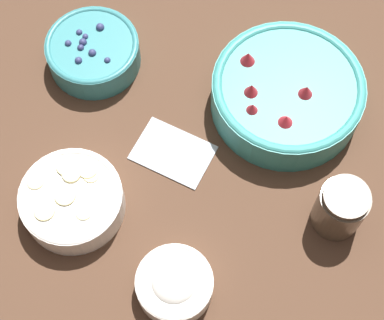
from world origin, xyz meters
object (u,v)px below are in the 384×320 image
object	(u,v)px
bowl_cream	(174,284)
bowl_blueberries	(93,51)
bowl_strawberries	(287,93)
jar_chocolate	(340,209)
bowl_bananas	(72,200)

from	to	relation	value
bowl_cream	bowl_blueberries	bearing A→B (deg)	-51.26
bowl_strawberries	jar_chocolate	distance (m)	0.23
bowl_blueberries	jar_chocolate	xyz separation A→B (m)	(-0.49, 0.16, 0.01)
bowl_bananas	jar_chocolate	distance (m)	0.43
bowl_cream	jar_chocolate	size ratio (longest dim) A/B	1.19
bowl_strawberries	bowl_bananas	size ratio (longest dim) A/B	1.58
bowl_strawberries	bowl_cream	size ratio (longest dim) A/B	2.20
bowl_cream	bowl_strawberries	bearing A→B (deg)	-100.94
bowl_strawberries	bowl_bananas	bearing A→B (deg)	47.65
bowl_bananas	bowl_cream	world-z (taller)	same
bowl_blueberries	bowl_cream	bearing A→B (deg)	128.74
bowl_blueberries	bowl_bananas	world-z (taller)	bowl_blueberries
bowl_cream	jar_chocolate	xyz separation A→B (m)	(-0.21, -0.19, 0.02)
bowl_strawberries	bowl_cream	bearing A→B (deg)	79.06
bowl_strawberries	bowl_blueberries	bearing A→B (deg)	3.89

